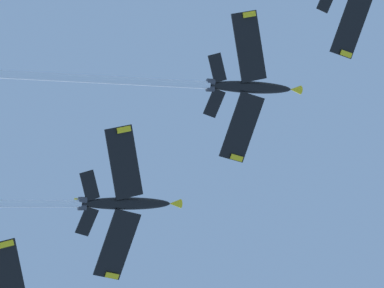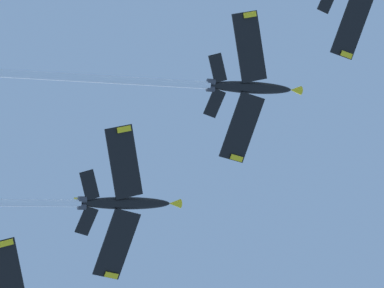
{
  "view_description": "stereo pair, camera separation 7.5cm",
  "coord_description": "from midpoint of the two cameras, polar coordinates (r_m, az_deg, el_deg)",
  "views": [
    {
      "loc": [
        14.31,
        -18.23,
        1.67
      ],
      "look_at": [
        0.97,
        -25.3,
        115.12
      ],
      "focal_mm": 83.37,
      "sensor_mm": 36.0,
      "label": 1
    },
    {
      "loc": [
        14.35,
        -18.3,
        1.67
      ],
      "look_at": [
        0.97,
        -25.3,
        115.12
      ],
      "focal_mm": 83.37,
      "sensor_mm": 36.0,
      "label": 2
    }
  ],
  "objects": [
    {
      "name": "jet_second",
      "position": [
        112.71,
        -1.02,
        3.91
      ],
      "size": [
        30.04,
        39.91,
        20.32
      ],
      "color": "black"
    },
    {
      "name": "jet_third",
      "position": [
        109.94,
        -9.01,
        -3.73
      ],
      "size": [
        30.05,
        39.21,
        21.2
      ],
      "color": "black"
    }
  ]
}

